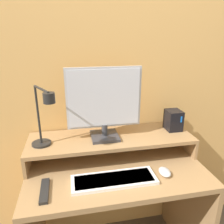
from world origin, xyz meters
The scene contains 9 objects.
wall_back centered at (0.00, 0.62, 1.25)m, with size 6.00×0.05×2.50m.
desk centered at (0.00, 0.29, 0.51)m, with size 1.01×0.59×0.74m.
monitor_shelf centered at (0.00, 0.43, 0.85)m, with size 1.01×0.32×0.13m.
monitor centered at (-0.04, 0.43, 1.09)m, with size 0.44×0.17×0.43m.
desk_lamp centered at (-0.38, 0.33, 1.05)m, with size 0.16×0.25×0.35m.
router_dock centered at (0.42, 0.46, 0.94)m, with size 0.09×0.11×0.13m.
keyboard centered at (-0.04, 0.16, 0.75)m, with size 0.44×0.15×0.02m.
mouse centered at (0.25, 0.17, 0.76)m, with size 0.06×0.09×0.03m.
remote_control centered at (-0.39, 0.15, 0.75)m, with size 0.04×0.18×0.02m.
Camera 1 is at (-0.24, -0.77, 1.46)m, focal length 35.00 mm.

